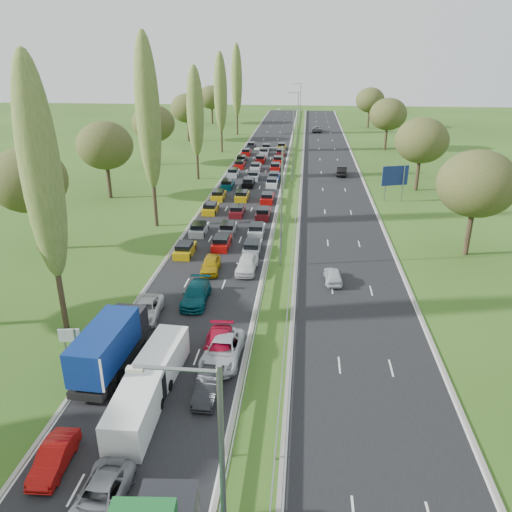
% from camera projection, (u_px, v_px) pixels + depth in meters
% --- Properties ---
extents(ground, '(260.00, 260.00, 0.00)m').
position_uv_depth(ground, '(292.00, 180.00, 84.56)').
color(ground, '#2A4916').
rests_on(ground, ground).
extents(near_carriageway, '(10.50, 215.00, 0.04)m').
position_uv_depth(near_carriageway, '(254.00, 176.00, 87.49)').
color(near_carriageway, black).
rests_on(near_carriageway, ground).
extents(far_carriageway, '(10.50, 215.00, 0.04)m').
position_uv_depth(far_carriageway, '(332.00, 177.00, 86.24)').
color(far_carriageway, black).
rests_on(far_carriageway, ground).
extents(central_reservation, '(2.36, 215.00, 0.32)m').
position_uv_depth(central_reservation, '(293.00, 173.00, 86.66)').
color(central_reservation, gray).
rests_on(central_reservation, ground).
extents(lamp_columns, '(0.18, 140.18, 12.00)m').
position_uv_depth(lamp_columns, '(293.00, 146.00, 80.45)').
color(lamp_columns, gray).
rests_on(lamp_columns, ground).
extents(poplar_row, '(2.80, 127.80, 22.44)m').
position_uv_depth(poplar_row, '(179.00, 111.00, 70.45)').
color(poplar_row, '#2D2116').
rests_on(poplar_row, ground).
extents(woodland_left, '(8.00, 166.00, 11.10)m').
position_uv_depth(woodland_left, '(96.00, 150.00, 68.09)').
color(woodland_left, '#2D2116').
rests_on(woodland_left, ground).
extents(woodland_right, '(8.00, 153.00, 11.10)m').
position_uv_depth(woodland_right, '(434.00, 151.00, 67.58)').
color(woodland_right, '#2D2116').
rests_on(woodland_right, ground).
extents(traffic_queue_fill, '(9.09, 68.56, 0.80)m').
position_uv_depth(traffic_queue_fill, '(251.00, 180.00, 82.32)').
color(traffic_queue_fill, '#BF990C').
rests_on(traffic_queue_fill, ground).
extents(near_car_1, '(1.56, 4.00, 1.30)m').
position_uv_depth(near_car_1, '(54.00, 457.00, 25.64)').
color(near_car_1, '#A40C0A').
rests_on(near_car_1, near_carriageway).
extents(near_car_2, '(2.70, 5.26, 1.42)m').
position_uv_depth(near_car_2, '(145.00, 310.00, 40.22)').
color(near_car_2, silver).
rests_on(near_car_2, near_carriageway).
extents(near_car_6, '(2.32, 4.75, 1.30)m').
position_uv_depth(near_car_6, '(100.00, 498.00, 23.32)').
color(near_car_6, gray).
rests_on(near_car_6, near_carriageway).
extents(near_car_7, '(2.24, 5.23, 1.50)m').
position_uv_depth(near_car_7, '(196.00, 294.00, 42.77)').
color(near_car_7, '#043E48').
rests_on(near_car_7, near_carriageway).
extents(near_car_8, '(1.94, 4.34, 1.45)m').
position_uv_depth(near_car_8, '(211.00, 265.00, 48.79)').
color(near_car_8, '#AC880B').
rests_on(near_car_8, near_carriageway).
extents(near_car_9, '(1.47, 4.04, 1.32)m').
position_uv_depth(near_car_9, '(208.00, 386.00, 31.09)').
color(near_car_9, black).
rests_on(near_car_9, near_carriageway).
extents(near_car_10, '(2.73, 5.60, 1.53)m').
position_uv_depth(near_car_10, '(223.00, 350.00, 34.69)').
color(near_car_10, silver).
rests_on(near_car_10, near_carriageway).
extents(near_car_11, '(2.42, 5.30, 1.50)m').
position_uv_depth(near_car_11, '(219.00, 347.00, 35.07)').
color(near_car_11, '#B40B2A').
rests_on(near_car_11, near_carriageway).
extents(near_car_12, '(2.00, 4.72, 1.59)m').
position_uv_depth(near_car_12, '(247.00, 264.00, 48.82)').
color(near_car_12, silver).
rests_on(near_car_12, near_carriageway).
extents(far_car_0, '(1.71, 3.90, 1.31)m').
position_uv_depth(far_car_0, '(333.00, 276.00, 46.57)').
color(far_car_0, silver).
rests_on(far_car_0, far_carriageway).
extents(far_car_1, '(2.11, 4.98, 1.60)m').
position_uv_depth(far_car_1, '(342.00, 171.00, 87.25)').
color(far_car_1, black).
rests_on(far_car_1, far_carriageway).
extents(far_car_2, '(2.80, 5.71, 1.56)m').
position_uv_depth(far_car_2, '(317.00, 129.00, 135.62)').
color(far_car_2, slate).
rests_on(far_car_2, far_carriageway).
extents(blue_lorry, '(2.37, 8.53, 3.60)m').
position_uv_depth(blue_lorry, '(111.00, 344.00, 33.35)').
color(blue_lorry, black).
rests_on(blue_lorry, near_carriageway).
extents(white_van_front, '(2.19, 5.58, 2.24)m').
position_uv_depth(white_van_front, '(136.00, 409.00, 28.42)').
color(white_van_front, white).
rests_on(white_van_front, near_carriageway).
extents(white_van_rear, '(2.13, 5.43, 2.18)m').
position_uv_depth(white_van_rear, '(163.00, 357.00, 33.29)').
color(white_van_rear, white).
rests_on(white_van_rear, near_carriageway).
extents(info_sign, '(1.50, 0.31, 2.10)m').
position_uv_depth(info_sign, '(70.00, 338.00, 35.04)').
color(info_sign, gray).
rests_on(info_sign, ground).
extents(direction_sign, '(3.81, 1.40, 5.20)m').
position_uv_depth(direction_sign, '(395.00, 177.00, 70.82)').
color(direction_sign, gray).
rests_on(direction_sign, ground).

